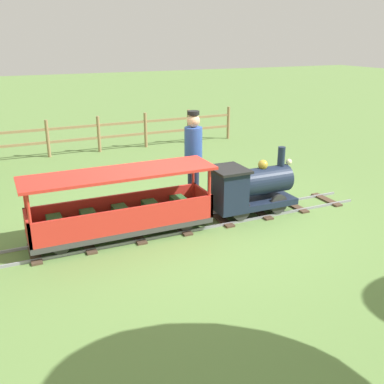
# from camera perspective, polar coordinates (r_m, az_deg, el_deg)

# --- Properties ---
(ground_plane) EXTENTS (60.00, 60.00, 0.00)m
(ground_plane) POSITION_cam_1_polar(r_m,az_deg,el_deg) (6.93, 0.50, -4.21)
(ground_plane) COLOR #608442
(track) EXTENTS (0.67, 6.40, 0.04)m
(track) POSITION_cam_1_polar(r_m,az_deg,el_deg) (6.83, -1.53, -4.46)
(track) COLOR gray
(track) RESTS_ON ground_plane
(locomotive) EXTENTS (0.63, 1.45, 1.05)m
(locomotive) POSITION_cam_1_polar(r_m,az_deg,el_deg) (7.19, 7.43, 0.65)
(locomotive) COLOR #192338
(locomotive) RESTS_ON ground_plane
(passenger_car) EXTENTS (0.73, 2.70, 0.97)m
(passenger_car) POSITION_cam_1_polar(r_m,az_deg,el_deg) (6.40, -9.00, -2.45)
(passenger_car) COLOR #3F3F3F
(passenger_car) RESTS_ON ground_plane
(conductor_person) EXTENTS (0.30, 0.30, 1.62)m
(conductor_person) POSITION_cam_1_polar(r_m,az_deg,el_deg) (7.50, 0.17, 5.36)
(conductor_person) COLOR #282D47
(conductor_person) RESTS_ON ground_plane
(fence_section) EXTENTS (0.08, 7.48, 0.90)m
(fence_section) POSITION_cam_1_polar(r_m,az_deg,el_deg) (11.43, -11.90, 7.43)
(fence_section) COLOR #93754C
(fence_section) RESTS_ON ground_plane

